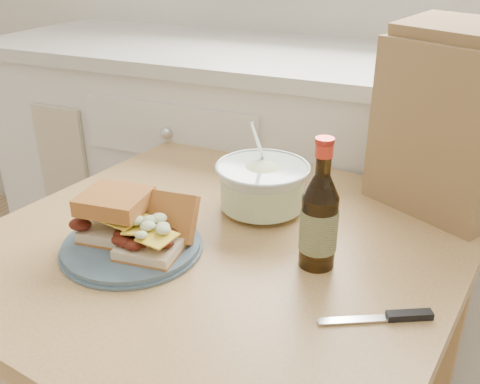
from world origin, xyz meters
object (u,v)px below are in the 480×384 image
at_px(plate, 132,246).
at_px(coleslaw_bowl, 262,188).
at_px(paper_bag, 449,128).
at_px(beer_bottle, 319,220).
at_px(dining_table, 223,284).

distance_m(plate, coleslaw_bowl, 0.30).
relative_size(plate, paper_bag, 0.73).
xyz_separation_m(coleslaw_bowl, beer_bottle, (0.17, -0.15, 0.04)).
distance_m(plate, beer_bottle, 0.35).
xyz_separation_m(dining_table, coleslaw_bowl, (0.02, 0.14, 0.16)).
height_order(dining_table, beer_bottle, beer_bottle).
bearing_deg(plate, paper_bag, 40.66).
relative_size(dining_table, plate, 3.89).
bearing_deg(dining_table, coleslaw_bowl, 88.62).
bearing_deg(coleslaw_bowl, dining_table, -99.85).
height_order(plate, beer_bottle, beer_bottle).
bearing_deg(beer_bottle, dining_table, 166.31).
height_order(coleslaw_bowl, beer_bottle, beer_bottle).
bearing_deg(plate, coleslaw_bowl, 57.00).
bearing_deg(dining_table, beer_bottle, 5.20).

